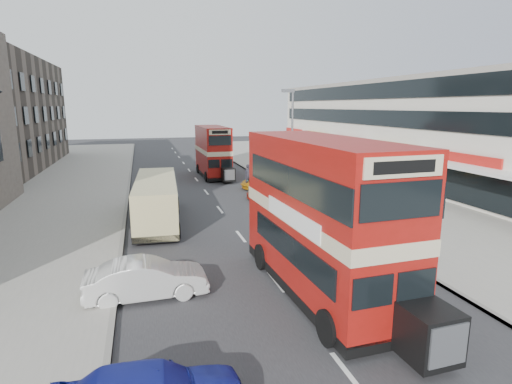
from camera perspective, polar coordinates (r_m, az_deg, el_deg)
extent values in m
plane|color=#28282B|center=(15.05, 5.31, -15.34)|extent=(160.00, 160.00, 0.00)
cube|color=#28282B|center=(33.54, -6.94, 0.00)|extent=(12.00, 90.00, 0.01)
cube|color=gray|center=(37.22, 11.63, 1.13)|extent=(12.00, 90.00, 0.15)
cube|color=gray|center=(33.92, -27.40, -1.02)|extent=(12.00, 90.00, 0.15)
cube|color=gray|center=(33.19, -17.40, -0.47)|extent=(0.20, 90.00, 0.16)
cube|color=gray|center=(34.94, 2.99, 0.66)|extent=(0.20, 90.00, 0.16)
cube|color=beige|center=(42.57, 20.36, 7.97)|extent=(8.00, 46.00, 9.00)
cube|color=black|center=(40.62, 15.41, 4.01)|extent=(0.10, 44.00, 2.40)
cube|color=gray|center=(42.57, 20.82, 14.15)|extent=(8.20, 46.20, 0.40)
cube|color=white|center=(40.03, 14.47, 5.97)|extent=(1.80, 44.00, 0.20)
cylinder|color=slate|center=(32.68, 5.03, 6.81)|extent=(0.16, 0.16, 8.00)
cube|color=slate|center=(32.44, 4.48, 13.86)|extent=(1.00, 0.20, 0.25)
cube|color=black|center=(15.96, 8.69, -12.25)|extent=(3.13, 8.88, 0.38)
cube|color=maroon|center=(15.47, 8.84, -7.79)|extent=(3.11, 8.88, 2.41)
cube|color=beige|center=(15.07, 9.01, -2.88)|extent=(3.15, 8.92, 0.49)
cube|color=maroon|center=(14.79, 9.17, 2.06)|extent=(3.11, 8.88, 2.30)
cube|color=maroon|center=(14.63, 9.33, 6.85)|extent=(3.13, 8.90, 0.27)
cube|color=black|center=(12.31, 22.93, -17.68)|extent=(1.37, 1.37, 1.43)
cube|color=black|center=(41.00, -5.97, 2.65)|extent=(2.44, 7.50, 0.33)
cube|color=maroon|center=(40.83, -6.01, 4.20)|extent=(2.42, 7.50, 2.05)
cube|color=beige|center=(40.69, -6.04, 5.83)|extent=(2.46, 7.54, 0.42)
cube|color=maroon|center=(40.59, -6.08, 7.40)|extent=(2.42, 7.50, 1.96)
cube|color=maroon|center=(40.52, -6.11, 8.89)|extent=(2.44, 7.52, 0.23)
cube|color=black|center=(36.87, -3.89, 2.46)|extent=(1.13, 1.13, 1.21)
cube|color=black|center=(25.45, -13.56, -3.25)|extent=(2.83, 9.31, 0.37)
cube|color=tan|center=(25.20, -13.67, -0.93)|extent=(2.81, 9.31, 2.39)
imported|color=silver|center=(15.72, -14.96, -11.58)|extent=(4.39, 1.62, 1.44)
imported|color=#9B1E0F|center=(30.83, 2.99, 0.29)|extent=(4.84, 2.40, 1.35)
imported|color=orange|center=(34.67, 1.10, 1.40)|extent=(4.18, 2.28, 1.11)
imported|color=gray|center=(31.32, 9.26, 0.88)|extent=(0.63, 0.44, 1.64)
imported|color=gray|center=(33.91, -1.04, 1.00)|extent=(0.77, 1.81, 0.93)
imported|color=#23212A|center=(33.77, -1.05, 2.33)|extent=(0.70, 0.49, 1.82)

